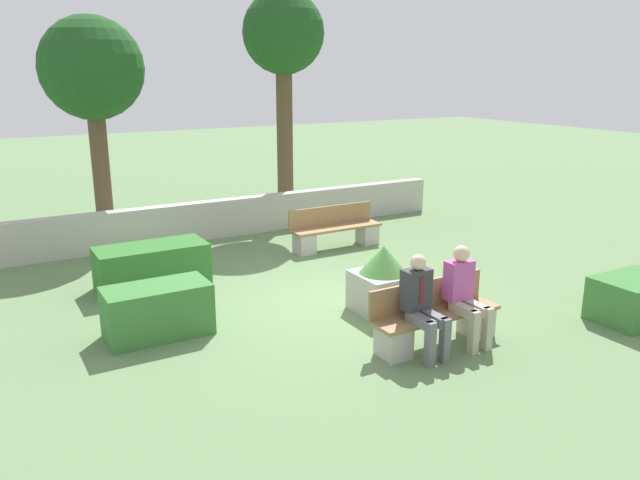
% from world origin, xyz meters
% --- Properties ---
extents(ground_plane, '(60.00, 60.00, 0.00)m').
position_xyz_m(ground_plane, '(0.00, 0.00, 0.00)').
color(ground_plane, '#607F51').
extents(perimeter_wall, '(11.25, 0.30, 0.83)m').
position_xyz_m(perimeter_wall, '(0.00, 4.73, 0.42)').
color(perimeter_wall, '#B7B2A8').
rests_on(perimeter_wall, ground_plane).
extents(bench_front, '(1.90, 0.49, 0.86)m').
position_xyz_m(bench_front, '(0.44, -2.08, 0.33)').
color(bench_front, '#937047').
rests_on(bench_front, ground_plane).
extents(bench_left_side, '(2.00, 0.49, 0.86)m').
position_xyz_m(bench_left_side, '(1.76, 2.67, 0.34)').
color(bench_left_side, '#937047').
rests_on(bench_left_side, ground_plane).
extents(person_seated_man, '(0.38, 0.64, 1.33)m').
position_xyz_m(person_seated_man, '(0.08, -2.22, 0.74)').
color(person_seated_man, slate).
rests_on(person_seated_man, ground_plane).
extents(person_seated_woman, '(0.38, 0.64, 1.35)m').
position_xyz_m(person_seated_woman, '(0.81, -2.22, 0.75)').
color(person_seated_woman, '#B2A893').
rests_on(person_seated_woman, ground_plane).
extents(hedge_block_near_left, '(1.19, 0.83, 0.65)m').
position_xyz_m(hedge_block_near_left, '(3.57, -2.88, 0.33)').
color(hedge_block_near_left, '#3D7A38').
rests_on(hedge_block_near_left, ground_plane).
extents(hedge_block_near_right, '(1.43, 0.73, 0.73)m').
position_xyz_m(hedge_block_near_right, '(-2.73, 0.08, 0.37)').
color(hedge_block_near_right, '#3D7A38').
rests_on(hedge_block_near_right, ground_plane).
extents(hedge_block_mid_left, '(1.84, 0.85, 0.74)m').
position_xyz_m(hedge_block_mid_left, '(-2.24, 2.14, 0.37)').
color(hedge_block_mid_left, '#33702D').
rests_on(hedge_block_mid_left, ground_plane).
extents(planter_corner_left, '(0.83, 0.83, 1.04)m').
position_xyz_m(planter_corner_left, '(0.54, -0.73, 0.49)').
color(planter_corner_left, '#B7B2A8').
rests_on(planter_corner_left, ground_plane).
extents(tree_leftmost, '(2.17, 2.17, 4.73)m').
position_xyz_m(tree_leftmost, '(-2.21, 6.04, 3.56)').
color(tree_leftmost, brown).
rests_on(tree_leftmost, ground_plane).
extents(tree_center_left, '(1.91, 1.91, 5.40)m').
position_xyz_m(tree_center_left, '(2.03, 5.50, 4.25)').
color(tree_center_left, brown).
rests_on(tree_center_left, ground_plane).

